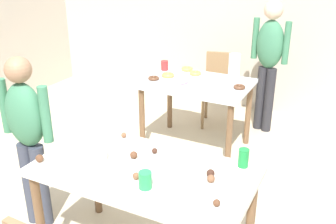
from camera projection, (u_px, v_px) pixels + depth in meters
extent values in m
cube|color=#BCB2A3|center=(264.00, 11.00, 4.91)|extent=(6.40, 0.10, 2.60)
cube|color=silver|center=(144.00, 171.00, 2.47)|extent=(1.38, 0.75, 0.04)
cylinder|color=brown|center=(40.00, 219.00, 2.62)|extent=(0.06, 0.06, 0.71)
cylinder|color=brown|center=(96.00, 174.00, 3.13)|extent=(0.06, 0.06, 0.71)
cylinder|color=brown|center=(251.00, 220.00, 2.61)|extent=(0.06, 0.06, 0.71)
cube|color=silver|center=(197.00, 84.00, 4.05)|extent=(1.08, 0.78, 0.04)
cylinder|color=brown|center=(142.00, 120.00, 4.12)|extent=(0.06, 0.06, 0.71)
cylinder|color=brown|center=(229.00, 138.00, 3.73)|extent=(0.06, 0.06, 0.71)
cylinder|color=brown|center=(170.00, 100.00, 4.66)|extent=(0.06, 0.06, 0.71)
cylinder|color=brown|center=(248.00, 114.00, 4.27)|extent=(0.06, 0.06, 0.71)
cube|color=olive|center=(219.00, 92.00, 4.71)|extent=(0.49, 0.49, 0.04)
cube|color=olive|center=(222.00, 69.00, 4.78)|extent=(0.38, 0.13, 0.42)
cylinder|color=olive|center=(231.00, 115.00, 4.61)|extent=(0.04, 0.04, 0.41)
cylinder|color=olive|center=(203.00, 113.00, 4.68)|extent=(0.04, 0.04, 0.41)
cylinder|color=olive|center=(233.00, 105.00, 4.92)|extent=(0.04, 0.04, 0.41)
cylinder|color=olive|center=(206.00, 103.00, 4.98)|extent=(0.04, 0.04, 0.41)
cylinder|color=#383D4C|center=(30.00, 183.00, 3.04)|extent=(0.11, 0.11, 0.69)
cylinder|color=#383D4C|center=(41.00, 186.00, 3.00)|extent=(0.11, 0.11, 0.69)
ellipsoid|color=#3D7A56|center=(25.00, 115.00, 2.79)|extent=(0.33, 0.21, 0.49)
sphere|color=#997051|center=(18.00, 70.00, 2.66)|extent=(0.19, 0.19, 0.19)
cylinder|color=#3D7A56|center=(4.00, 106.00, 2.85)|extent=(0.07, 0.07, 0.41)
cylinder|color=#3D7A56|center=(45.00, 115.00, 2.70)|extent=(0.07, 0.07, 0.41)
cylinder|color=#28282D|center=(269.00, 100.00, 4.57)|extent=(0.11, 0.11, 0.77)
cylinder|color=#28282D|center=(260.00, 98.00, 4.63)|extent=(0.11, 0.11, 0.77)
ellipsoid|color=#3D7A56|center=(270.00, 44.00, 4.35)|extent=(0.36, 0.27, 0.54)
sphere|color=beige|center=(274.00, 10.00, 4.20)|extent=(0.21, 0.21, 0.21)
cylinder|color=#3D7A56|center=(287.00, 43.00, 4.21)|extent=(0.09, 0.09, 0.46)
cylinder|color=#3D7A56|center=(255.00, 38.00, 4.45)|extent=(0.09, 0.09, 0.46)
cylinder|color=white|center=(94.00, 155.00, 2.53)|extent=(0.17, 0.17, 0.08)
cylinder|color=#198438|center=(244.00, 158.00, 2.46)|extent=(0.07, 0.07, 0.12)
cube|color=silver|center=(188.00, 204.00, 2.11)|extent=(0.17, 0.02, 0.01)
cylinder|color=green|center=(145.00, 180.00, 2.24)|extent=(0.08, 0.08, 0.10)
sphere|color=brown|center=(217.00, 203.00, 2.10)|extent=(0.04, 0.04, 0.04)
sphere|color=brown|center=(211.00, 179.00, 2.31)|extent=(0.05, 0.05, 0.05)
sphere|color=#3D2319|center=(155.00, 151.00, 2.63)|extent=(0.04, 0.04, 0.04)
sphere|color=brown|center=(144.00, 173.00, 2.38)|extent=(0.04, 0.04, 0.04)
sphere|color=brown|center=(40.00, 158.00, 2.53)|extent=(0.05, 0.05, 0.05)
sphere|color=brown|center=(134.00, 155.00, 2.57)|extent=(0.05, 0.05, 0.05)
sphere|color=brown|center=(124.00, 135.00, 2.85)|extent=(0.04, 0.04, 0.04)
sphere|color=brown|center=(136.00, 176.00, 2.34)|extent=(0.04, 0.04, 0.04)
sphere|color=#3D2319|center=(211.00, 173.00, 2.36)|extent=(0.05, 0.05, 0.05)
cylinder|color=white|center=(234.00, 66.00, 4.12)|extent=(0.12, 0.12, 0.26)
cylinder|color=red|center=(165.00, 65.00, 4.41)|extent=(0.08, 0.08, 0.11)
cylinder|color=white|center=(214.00, 82.00, 3.88)|extent=(0.08, 0.08, 0.11)
torus|color=gold|center=(195.00, 73.00, 4.26)|extent=(0.13, 0.13, 0.04)
torus|color=gold|center=(187.00, 69.00, 4.41)|extent=(0.13, 0.13, 0.04)
torus|color=brown|center=(154.00, 78.00, 4.10)|extent=(0.12, 0.12, 0.03)
torus|color=gold|center=(168.00, 75.00, 4.19)|extent=(0.14, 0.14, 0.04)
torus|color=brown|center=(239.00, 87.00, 3.84)|extent=(0.12, 0.12, 0.04)
torus|color=pink|center=(181.00, 81.00, 4.00)|extent=(0.13, 0.13, 0.04)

